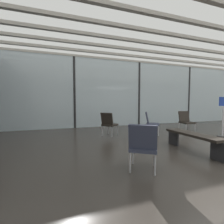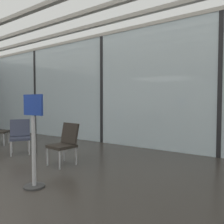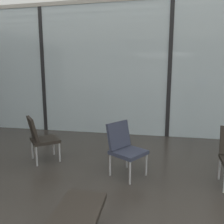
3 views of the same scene
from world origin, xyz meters
name	(u,v)px [view 1 (image 1 of 3)]	position (x,y,z in m)	size (l,w,h in m)	color
glass_curtain_wall	(139,94)	(0.00, 5.20, 1.72)	(14.00, 0.08, 3.44)	silver
window_mullion_0	(74,93)	(-3.50, 5.20, 1.72)	(0.10, 0.12, 3.44)	black
window_mullion_1	(139,94)	(0.00, 5.20, 1.72)	(0.10, 0.12, 3.44)	black
window_mullion_2	(188,95)	(3.50, 5.20, 1.72)	(0.10, 0.12, 3.44)	black
ceiling_slats	(185,37)	(0.00, 1.90, 3.49)	(13.72, 6.72, 0.10)	#B7B2A8
parked_airplane	(108,95)	(-0.33, 10.17, 1.91)	(12.99, 3.82, 3.82)	silver
lounge_chair_0	(186,120)	(0.91, 2.70, 0.49)	(0.53, 0.57, 0.87)	#28231E
lounge_chair_1	(150,122)	(-0.80, 2.74, 0.49)	(0.70, 0.69, 0.87)	#33384C
lounge_chair_2	(109,123)	(-2.44, 2.97, 0.49)	(0.71, 0.71, 0.87)	#28231E
lounge_chair_3	(143,144)	(-2.70, -0.02, 0.49)	(0.69, 0.70, 0.87)	#33384C
waiting_bench	(193,137)	(-0.95, 0.56, 0.36)	(0.44, 1.70, 0.47)	#28231E
info_sign	(223,118)	(1.46, 1.54, 0.68)	(0.44, 0.32, 1.44)	#333333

